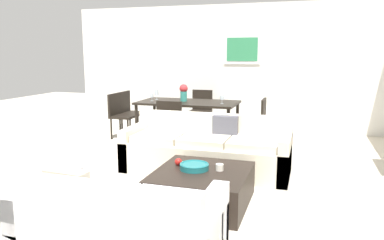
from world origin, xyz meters
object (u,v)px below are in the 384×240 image
(dining_chair_foot, at_px, (172,122))
(dining_chair_right_near, at_px, (257,120))
(wine_glass_left_far, at_px, (157,93))
(candle_jar, at_px, (220,167))
(centerpiece_vase, at_px, (184,92))
(dining_chair_head, at_px, (201,108))
(wine_glass_left_near, at_px, (152,95))
(coffee_table, at_px, (202,187))
(loveseat_white, at_px, (119,228))
(wine_glass_right_near, at_px, (222,98))
(dining_chair_left_far, at_px, (130,109))
(sofa_beige, at_px, (207,151))
(apple_on_coffee_table, at_px, (178,162))
(decorative_bowl, at_px, (194,166))
(dining_chair_left_near, at_px, (120,113))
(dining_table, at_px, (188,105))

(dining_chair_foot, distance_m, dining_chair_right_near, 1.51)
(dining_chair_right_near, distance_m, wine_glass_left_far, 2.11)
(candle_jar, distance_m, centerpiece_vase, 3.27)
(dining_chair_head, xyz_separation_m, wine_glass_left_near, (-0.69, -1.02, 0.35))
(candle_jar, bearing_deg, wine_glass_left_far, 123.70)
(coffee_table, bearing_deg, wine_glass_left_far, 120.61)
(loveseat_white, relative_size, wine_glass_left_near, 10.08)
(wine_glass_left_far, bearing_deg, wine_glass_right_near, -9.98)
(dining_chair_head, xyz_separation_m, dining_chair_left_far, (-1.35, -0.68, 0.00))
(dining_chair_left_far, distance_m, wine_glass_left_far, 0.76)
(dining_chair_left_far, xyz_separation_m, dining_chair_right_near, (2.70, -0.44, 0.00))
(coffee_table, xyz_separation_m, dining_chair_foot, (-1.12, 2.05, 0.31))
(dining_chair_right_near, height_order, wine_glass_left_far, wine_glass_left_far)
(wine_glass_left_far, bearing_deg, candle_jar, -56.30)
(loveseat_white, bearing_deg, sofa_beige, 89.19)
(dining_chair_left_far, distance_m, wine_glass_right_near, 2.10)
(sofa_beige, relative_size, loveseat_white, 1.49)
(apple_on_coffee_table, distance_m, wine_glass_left_far, 3.34)
(decorative_bowl, xyz_separation_m, dining_chair_left_far, (-2.37, 3.14, 0.09))
(loveseat_white, height_order, dining_chair_right_near, dining_chair_right_near)
(loveseat_white, bearing_deg, dining_chair_right_near, 82.66)
(apple_on_coffee_table, xyz_separation_m, centerpiece_vase, (-0.90, 2.87, 0.51))
(dining_chair_foot, height_order, dining_chair_left_far, same)
(coffee_table, relative_size, dining_chair_foot, 1.24)
(candle_jar, height_order, dining_chair_left_far, dining_chair_left_far)
(wine_glass_right_near, xyz_separation_m, centerpiece_vase, (-0.79, 0.16, 0.07))
(sofa_beige, xyz_separation_m, dining_chair_left_near, (-2.21, 1.54, 0.21))
(sofa_beige, relative_size, candle_jar, 26.34)
(dining_chair_left_far, bearing_deg, dining_chair_left_near, -90.00)
(dining_chair_left_far, bearing_deg, dining_table, -9.35)
(coffee_table, distance_m, wine_glass_left_far, 3.64)
(dining_chair_foot, height_order, dining_chair_right_near, same)
(dining_chair_head, xyz_separation_m, wine_glass_left_far, (-0.69, -0.78, 0.38))
(loveseat_white, xyz_separation_m, wine_glass_left_far, (-1.52, 4.42, 0.59))
(candle_jar, height_order, wine_glass_left_far, wine_glass_left_far)
(loveseat_white, distance_m, wine_glass_left_far, 4.71)
(decorative_bowl, distance_m, dining_chair_left_far, 3.94)
(candle_jar, relative_size, centerpiece_vase, 0.27)
(centerpiece_vase, bearing_deg, wine_glass_left_far, 171.86)
(wine_glass_right_near, bearing_deg, decorative_bowl, -83.25)
(apple_on_coffee_table, height_order, dining_chair_right_near, dining_chair_right_near)
(dining_table, xyz_separation_m, centerpiece_vase, (-0.10, 0.04, 0.24))
(centerpiece_vase, bearing_deg, coffee_table, -67.75)
(coffee_table, distance_m, dining_chair_right_near, 2.76)
(dining_chair_left_far, bearing_deg, centerpiece_vase, -8.42)
(apple_on_coffee_table, bearing_deg, wine_glass_left_near, 118.96)
(dining_chair_left_near, bearing_deg, candle_jar, -45.00)
(coffee_table, height_order, decorative_bowl, decorative_bowl)
(dining_chair_head, relative_size, dining_chair_right_near, 1.00)
(dining_chair_right_near, relative_size, wine_glass_right_near, 5.63)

